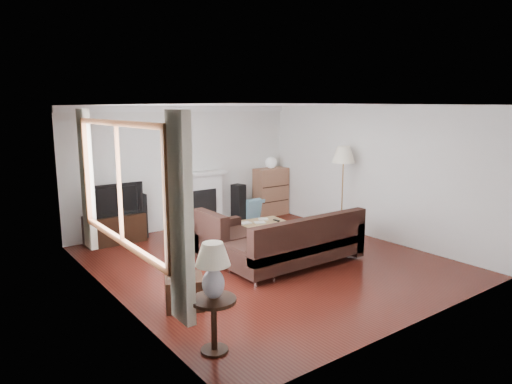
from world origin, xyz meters
TOP-DOWN VIEW (x-y plane):
  - room at (0.00, 0.00)m, footprint 5.10×5.60m
  - window at (-2.45, -0.20)m, footprint 0.12×2.74m
  - curtain_near at (-2.40, -1.72)m, footprint 0.10×0.35m
  - curtain_far at (-2.40, 1.32)m, footprint 0.10×0.35m
  - fireplace at (0.15, 2.64)m, footprint 1.40×0.26m
  - tv_stand at (-1.63, 2.48)m, footprint 1.05×0.47m
  - television at (-1.63, 2.48)m, footprint 1.03×0.14m
  - speaker_left at (-1.13, 2.55)m, footprint 0.26×0.30m
  - speaker_right at (1.18, 2.55)m, footprint 0.27×0.31m
  - bookshelf at (2.07, 2.53)m, footprint 0.79×0.38m
  - globe_lamp at (2.07, 2.53)m, footprint 0.26×0.26m
  - sectional_sofa at (0.23, -0.44)m, footprint 2.44×1.79m
  - coffee_table at (0.45, 0.87)m, footprint 1.11×0.69m
  - footstool at (-1.89, -0.75)m, footprint 0.61×0.61m
  - floor_lamp at (2.19, 0.43)m, footprint 0.56×0.56m
  - side_table at (-2.15, -1.89)m, footprint 0.46×0.46m
  - table_lamp at (-2.15, -1.89)m, footprint 0.35×0.35m

SIDE VIEW (x-z plane):
  - footstool at x=-1.89m, z-range 0.00..0.39m
  - coffee_table at x=0.45m, z-range 0.00..0.41m
  - tv_stand at x=-1.63m, z-range 0.00..0.53m
  - side_table at x=-2.15m, z-range 0.00..0.58m
  - sectional_sofa at x=0.23m, z-range 0.00..0.79m
  - speaker_right at x=1.18m, z-range 0.00..0.80m
  - speaker_left at x=-1.13m, z-range 0.00..0.85m
  - bookshelf at x=2.07m, z-range 0.00..1.09m
  - fireplace at x=0.15m, z-range 0.00..1.15m
  - television at x=-1.63m, z-range 0.53..1.12m
  - table_lamp at x=-2.15m, z-range 0.58..1.15m
  - floor_lamp at x=2.19m, z-range 0.00..1.74m
  - globe_lamp at x=2.07m, z-range 1.09..1.35m
  - room at x=0.00m, z-range -0.02..2.52m
  - curtain_near at x=-2.40m, z-range 0.35..2.45m
  - curtain_far at x=-2.40m, z-range 0.35..2.45m
  - window at x=-2.45m, z-range 0.78..2.32m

